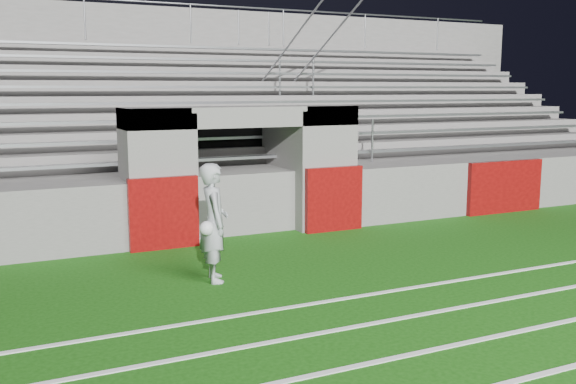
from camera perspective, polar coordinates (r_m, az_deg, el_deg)
ground at (r=10.20m, az=3.35°, el=-7.66°), size 90.00×90.00×0.00m
stadium_structure at (r=17.24m, az=-9.46°, el=4.19°), size 26.00×8.48×5.42m
goalkeeper_with_ball at (r=9.90m, az=-6.60°, el=-2.72°), size 0.55×0.73×1.84m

